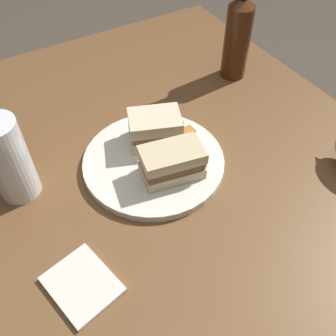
{
  "coord_description": "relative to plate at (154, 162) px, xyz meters",
  "views": [
    {
      "loc": [
        0.36,
        -0.25,
        1.29
      ],
      "look_at": [
        -0.05,
        -0.01,
        0.76
      ],
      "focal_mm": 40.09,
      "sensor_mm": 36.0,
      "label": 1
    }
  ],
  "objects": [
    {
      "name": "potato_wedge_right_edge",
      "position": [
        0.01,
        0.06,
        0.02
      ],
      "size": [
        0.03,
        0.04,
        0.02
      ],
      "primitive_type": "cube",
      "rotation": [
        0.0,
        0.0,
        5.09
      ],
      "color": "#AD702D",
      "rests_on": "plate"
    },
    {
      "name": "sandwich_half_right",
      "position": [
        -0.04,
        0.03,
        0.04
      ],
      "size": [
        0.11,
        0.12,
        0.07
      ],
      "color": "beige",
      "rests_on": "plate"
    },
    {
      "name": "cider_bottle",
      "position": [
        -0.17,
        0.33,
        0.1
      ],
      "size": [
        0.06,
        0.06,
        0.27
      ],
      "color": "#47230F",
      "rests_on": "dining_table"
    },
    {
      "name": "potato_wedge_back",
      "position": [
        -0.04,
        0.08,
        0.02
      ],
      "size": [
        0.04,
        0.04,
        0.02
      ],
      "primitive_type": "cube",
      "rotation": [
        0.0,
        0.0,
        5.39
      ],
      "color": "#B77F33",
      "rests_on": "plate"
    },
    {
      "name": "dining_table",
      "position": [
        0.09,
        0.01,
        -0.38
      ],
      "size": [
        1.28,
        0.93,
        0.73
      ],
      "primitive_type": "cube",
      "color": "brown",
      "rests_on": "ground"
    },
    {
      "name": "ground_plane",
      "position": [
        0.09,
        0.01,
        -0.74
      ],
      "size": [
        6.0,
        6.0,
        0.0
      ],
      "primitive_type": "plane",
      "color": "#4C4238"
    },
    {
      "name": "potato_wedge_front",
      "position": [
        0.01,
        0.07,
        0.02
      ],
      "size": [
        0.03,
        0.05,
        0.01
      ],
      "primitive_type": "cube",
      "rotation": [
        0.0,
        0.0,
        1.39
      ],
      "color": "gold",
      "rests_on": "plate"
    },
    {
      "name": "potato_wedge_left_edge",
      "position": [
        -0.02,
        0.09,
        0.02
      ],
      "size": [
        0.02,
        0.04,
        0.02
      ],
      "primitive_type": "cube",
      "rotation": [
        0.0,
        0.0,
        4.77
      ],
      "color": "#AD702D",
      "rests_on": "plate"
    },
    {
      "name": "sandwich_half_left",
      "position": [
        0.05,
        0.01,
        0.04
      ],
      "size": [
        0.09,
        0.13,
        0.06
      ],
      "color": "beige",
      "rests_on": "plate"
    },
    {
      "name": "napkin",
      "position": [
        0.17,
        -0.22,
        -0.0
      ],
      "size": [
        0.13,
        0.11,
        0.01
      ],
      "primitive_type": "cube",
      "rotation": [
        0.0,
        0.0,
        0.23
      ],
      "color": "silver",
      "rests_on": "dining_table"
    },
    {
      "name": "plate",
      "position": [
        0.0,
        0.0,
        0.0
      ],
      "size": [
        0.28,
        0.28,
        0.02
      ],
      "primitive_type": "cylinder",
      "color": "silver",
      "rests_on": "dining_table"
    },
    {
      "name": "pint_glass",
      "position": [
        -0.07,
        -0.25,
        0.06
      ],
      "size": [
        0.07,
        0.07,
        0.17
      ],
      "color": "white",
      "rests_on": "dining_table"
    },
    {
      "name": "potato_wedge_middle",
      "position": [
        0.06,
        0.05,
        0.02
      ],
      "size": [
        0.02,
        0.05,
        0.02
      ],
      "primitive_type": "cube",
      "rotation": [
        0.0,
        0.0,
        1.55
      ],
      "color": "gold",
      "rests_on": "plate"
    }
  ]
}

